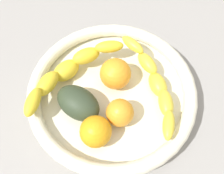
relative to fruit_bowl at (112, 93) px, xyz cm
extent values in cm
cube|color=gray|center=(0.00, 0.00, -4.21)|extent=(120.00, 120.00, 3.00)
cylinder|color=beige|center=(0.00, 0.00, -1.48)|extent=(33.52, 33.52, 2.47)
torus|color=beige|center=(0.00, 0.00, 1.16)|extent=(35.48, 35.48, 2.81)
ellipsoid|color=yellow|center=(-8.39, -2.62, 4.65)|extent=(4.56, 6.73, 2.61)
ellipsoid|color=yellow|center=(-5.91, -7.14, 3.21)|extent=(6.42, 6.94, 3.32)
ellipsoid|color=yellow|center=(-2.17, -10.68, 1.77)|extent=(7.39, 6.83, 4.02)
ellipsoid|color=yellow|center=(2.48, -12.91, 3.21)|extent=(6.90, 4.96, 3.32)
ellipsoid|color=yellow|center=(7.58, -13.61, 4.65)|extent=(6.26, 2.73, 2.61)
ellipsoid|color=yellow|center=(5.97, 12.07, 4.15)|extent=(6.13, 2.64, 2.24)
ellipsoid|color=yellow|center=(1.07, 11.15, 2.82)|extent=(6.57, 4.52, 2.85)
ellipsoid|color=yellow|center=(-3.47, 9.10, 1.48)|extent=(6.92, 6.05, 3.45)
ellipsoid|color=yellow|center=(-7.41, 6.04, 2.82)|extent=(6.26, 6.24, 2.85)
ellipsoid|color=yellow|center=(-10.51, 2.13, 4.15)|extent=(5.06, 6.28, 2.24)
sphere|color=orange|center=(-3.05, -0.16, 3.05)|extent=(6.60, 6.60, 6.60)
sphere|color=orange|center=(9.87, -0.78, 2.80)|extent=(6.08, 6.08, 6.08)
sphere|color=orange|center=(5.03, 2.77, 2.53)|extent=(5.54, 5.54, 5.54)
ellipsoid|color=#2C3927|center=(4.90, -5.72, 2.50)|extent=(9.54, 11.23, 5.50)
camera|label=1|loc=(23.66, 5.64, 48.01)|focal=40.49mm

